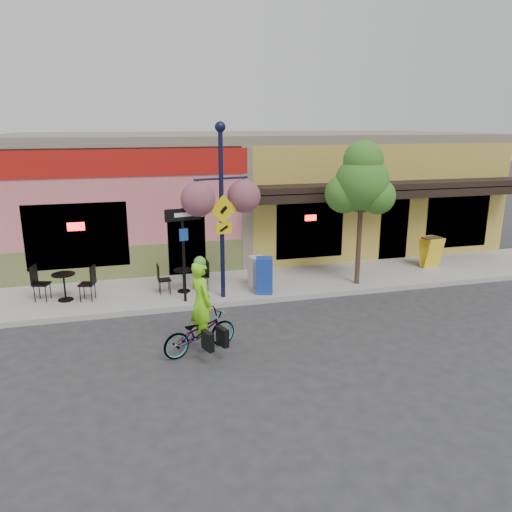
{
  "coord_description": "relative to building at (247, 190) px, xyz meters",
  "views": [
    {
      "loc": [
        -4.86,
        -12.17,
        4.94
      ],
      "look_at": [
        -1.48,
        0.5,
        1.4
      ],
      "focal_mm": 35.0,
      "sensor_mm": 36.0,
      "label": 1
    }
  ],
  "objects": [
    {
      "name": "ground",
      "position": [
        0.0,
        -7.5,
        -2.25
      ],
      "size": [
        90.0,
        90.0,
        0.0
      ],
      "primitive_type": "plane",
      "color": "#2D2D30",
      "rests_on": "ground"
    },
    {
      "name": "sidewalk",
      "position": [
        0.0,
        -5.5,
        -2.17
      ],
      "size": [
        24.0,
        3.0,
        0.15
      ],
      "primitive_type": "cube",
      "color": "#9E9B93",
      "rests_on": "ground"
    },
    {
      "name": "curb",
      "position": [
        0.0,
        -6.95,
        -2.17
      ],
      "size": [
        24.0,
        0.12,
        0.15
      ],
      "primitive_type": "cube",
      "color": "#A8A59E",
      "rests_on": "ground"
    },
    {
      "name": "building",
      "position": [
        0.0,
        0.0,
        0.0
      ],
      "size": [
        18.2,
        8.2,
        4.5
      ],
      "primitive_type": null,
      "color": "#CF666E",
      "rests_on": "ground"
    },
    {
      "name": "bicycle",
      "position": [
        -3.44,
        -9.55,
        -1.79
      ],
      "size": [
        1.87,
        1.21,
        0.93
      ],
      "primitive_type": "imported",
      "rotation": [
        0.0,
        0.0,
        1.94
      ],
      "color": "maroon",
      "rests_on": "ground"
    },
    {
      "name": "cyclist_rider",
      "position": [
        -3.39,
        -9.55,
        -1.33
      ],
      "size": [
        0.65,
        0.78,
        1.83
      ],
      "primitive_type": "imported",
      "rotation": [
        0.0,
        0.0,
        1.94
      ],
      "color": "#8BF81A",
      "rests_on": "ground"
    },
    {
      "name": "lamp_post",
      "position": [
        -2.32,
        -6.54,
        0.31
      ],
      "size": [
        1.63,
        0.9,
        4.81
      ],
      "primitive_type": null,
      "rotation": [
        0.0,
        0.0,
        0.2
      ],
      "color": "#101434",
      "rests_on": "sidewalk"
    },
    {
      "name": "one_way_sign",
      "position": [
        -3.4,
        -6.64,
        -0.8
      ],
      "size": [
        1.02,
        0.42,
        2.59
      ],
      "primitive_type": null,
      "rotation": [
        0.0,
        0.0,
        0.21
      ],
      "color": "black",
      "rests_on": "sidewalk"
    },
    {
      "name": "cafe_set_left",
      "position": [
        -6.6,
        -5.71,
        -1.6
      ],
      "size": [
        1.83,
        1.25,
        1.0
      ],
      "primitive_type": null,
      "rotation": [
        0.0,
        0.0,
        -0.27
      ],
      "color": "black",
      "rests_on": "sidewalk"
    },
    {
      "name": "cafe_set_right",
      "position": [
        -3.34,
        -5.83,
        -1.66
      ],
      "size": [
        1.51,
        0.81,
        0.88
      ],
      "primitive_type": null,
      "rotation": [
        0.0,
        0.0,
        0.05
      ],
      "color": "black",
      "rests_on": "sidewalk"
    },
    {
      "name": "newspaper_box_blue",
      "position": [
        -1.11,
        -6.55,
        -1.57
      ],
      "size": [
        0.57,
        0.53,
        1.05
      ],
      "primitive_type": null,
      "rotation": [
        0.0,
        0.0,
        -0.27
      ],
      "color": "#1A3B9D",
      "rests_on": "sidewalk"
    },
    {
      "name": "newspaper_box_grey",
      "position": [
        -1.17,
        -5.95,
        -1.63
      ],
      "size": [
        0.5,
        0.46,
        0.94
      ],
      "primitive_type": null,
      "rotation": [
        0.0,
        0.0,
        0.16
      ],
      "color": "silver",
      "rests_on": "sidewalk"
    },
    {
      "name": "street_tree",
      "position": [
        1.87,
        -6.42,
        0.07
      ],
      "size": [
        1.97,
        1.97,
        4.34
      ],
      "primitive_type": null,
      "rotation": [
        0.0,
        0.0,
        -0.18
      ],
      "color": "#3D7A26",
      "rests_on": "sidewalk"
    },
    {
      "name": "sandwich_board",
      "position": [
        5.09,
        -5.62,
        -1.58
      ],
      "size": [
        0.69,
        0.54,
        1.05
      ],
      "primitive_type": null,
      "rotation": [
        0.0,
        0.0,
        0.14
      ],
      "color": "yellow",
      "rests_on": "sidewalk"
    }
  ]
}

